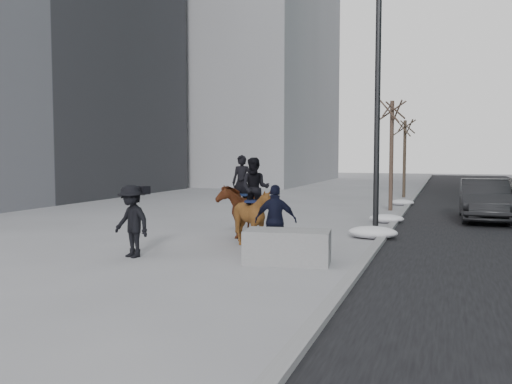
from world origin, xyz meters
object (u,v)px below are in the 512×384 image
(mounted_right, at_px, (254,212))
(planter, at_px, (287,247))
(car_near, at_px, (484,200))
(mounted_left, at_px, (240,206))

(mounted_right, bearing_deg, planter, -50.47)
(planter, xyz_separation_m, car_near, (4.74, 10.15, 0.39))
(planter, distance_m, car_near, 11.20)
(mounted_left, relative_size, mounted_right, 1.03)
(planter, bearing_deg, mounted_left, 125.78)
(mounted_left, xyz_separation_m, mounted_right, (1.03, -1.68, 0.05))
(mounted_right, bearing_deg, mounted_left, 121.46)
(planter, relative_size, mounted_left, 0.78)
(car_near, relative_size, mounted_right, 1.96)
(planter, relative_size, mounted_right, 0.80)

